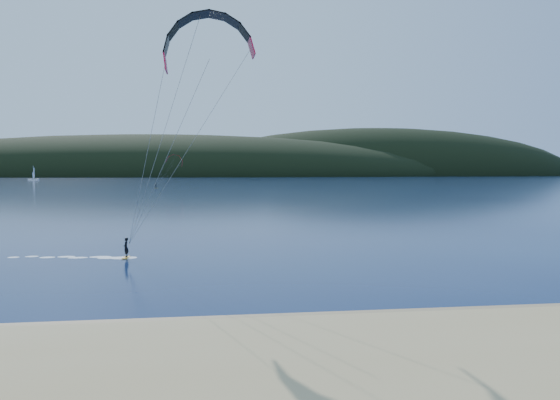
% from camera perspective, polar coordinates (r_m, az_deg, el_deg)
% --- Properties ---
extents(ground, '(1800.00, 1800.00, 0.00)m').
position_cam_1_polar(ground, '(19.43, -7.43, -16.56)').
color(ground, '#08153D').
rests_on(ground, ground).
extents(wet_sand, '(220.00, 2.50, 0.10)m').
position_cam_1_polar(wet_sand, '(23.71, -7.52, -12.81)').
color(wet_sand, '#8E7A53').
rests_on(wet_sand, ground).
extents(headland, '(1200.00, 310.00, 140.00)m').
position_cam_1_polar(headland, '(763.63, -7.84, 2.48)').
color(headland, black).
rests_on(headland, ground).
extents(kitesurfer_near, '(20.05, 9.65, 16.06)m').
position_cam_1_polar(kitesurfer_near, '(36.05, -8.39, 13.01)').
color(kitesurfer_near, orange).
rests_on(kitesurfer_near, ground).
extents(kitesurfer_far, '(11.41, 4.77, 12.54)m').
position_cam_1_polar(kitesurfer_far, '(213.98, -11.04, 3.79)').
color(kitesurfer_far, orange).
rests_on(kitesurfer_far, ground).
extents(sailboat, '(7.42, 4.91, 10.83)m').
position_cam_1_polar(sailboat, '(437.78, -24.36, 1.99)').
color(sailboat, white).
rests_on(sailboat, ground).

